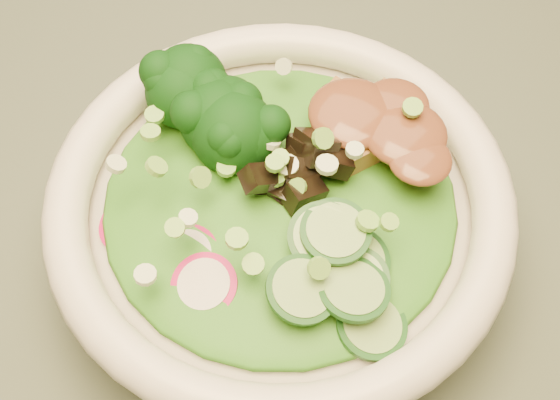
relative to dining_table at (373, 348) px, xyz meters
The scene contains 10 objects.
dining_table is the anchor object (origin of this frame).
salad_bowl 0.16m from the dining_table, 154.36° to the right, with size 0.24×0.24×0.07m.
lettuce_bed 0.18m from the dining_table, 154.36° to the right, with size 0.18×0.18×0.02m, color #276515.
broccoli_florets 0.22m from the dining_table, behind, with size 0.07×0.06×0.04m, color black, non-canonical shape.
radish_slices 0.21m from the dining_table, 130.94° to the right, with size 0.10×0.04×0.02m, color #B70E52, non-canonical shape.
cucumber_slices 0.19m from the dining_table, 94.40° to the right, with size 0.06×0.06×0.03m, color #8EB162, non-canonical shape.
mushroom_heap 0.19m from the dining_table, 162.18° to the right, with size 0.06×0.06×0.04m, color black, non-canonical shape.
tofu_cubes 0.19m from the dining_table, 147.96° to the left, with size 0.08×0.05×0.03m, color olive, non-canonical shape.
peanut_sauce 0.20m from the dining_table, 147.96° to the left, with size 0.06×0.05×0.01m, color brown.
scallion_garnish 0.20m from the dining_table, 154.36° to the right, with size 0.17×0.17×0.02m, color #79BC42, non-canonical shape.
Camera 1 is at (0.07, -0.20, 1.14)m, focal length 50.00 mm.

